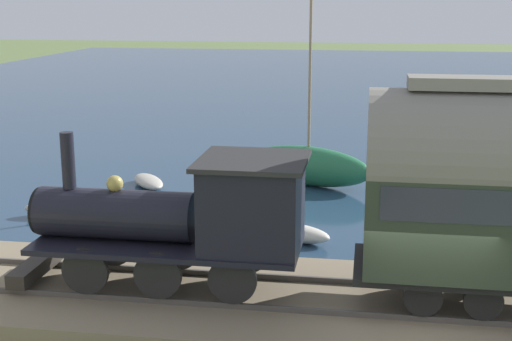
{
  "coord_description": "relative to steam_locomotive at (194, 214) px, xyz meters",
  "views": [
    {
      "loc": [
        -13.3,
        1.23,
        6.76
      ],
      "look_at": [
        3.53,
        3.89,
        2.63
      ],
      "focal_mm": 50.0,
      "sensor_mm": 36.0,
      "label": 1
    }
  ],
  "objects": [
    {
      "name": "rowboat_far_out",
      "position": [
        10.32,
        4.31,
        -2.1
      ],
      "size": [
        2.28,
        1.94,
        0.39
      ],
      "rotation": [
        0.0,
        0.0,
        -0.97
      ],
      "color": "#B7B2A3",
      "rests_on": "harbor_water"
    },
    {
      "name": "rail_embankment",
      "position": [
        -0.0,
        -4.79,
        -2.02
      ],
      "size": [
        4.68,
        56.0,
        0.69
      ],
      "color": "#84755B",
      "rests_on": "ground"
    },
    {
      "name": "rowboat_mid_harbor",
      "position": [
        6.46,
        5.79,
        -2.03
      ],
      "size": [
        1.31,
        2.74,
        0.54
      ],
      "rotation": [
        0.0,
        0.0,
        0.24
      ],
      "color": "#B7B2A3",
      "rests_on": "harbor_water"
    },
    {
      "name": "harbor_water",
      "position": [
        42.64,
        -4.79,
        -2.3
      ],
      "size": [
        80.0,
        80.0,
        0.01
      ],
      "color": "navy",
      "rests_on": "ground"
    },
    {
      "name": "rowboat_off_pier",
      "position": [
        5.11,
        -1.66,
        -2.04
      ],
      "size": [
        1.42,
        2.24,
        0.51
      ],
      "rotation": [
        0.0,
        0.0,
        -0.35
      ],
      "color": "beige",
      "rests_on": "harbor_water"
    },
    {
      "name": "sailboat_green",
      "position": [
        11.47,
        -1.48,
        -1.53
      ],
      "size": [
        2.96,
        5.03,
        8.07
      ],
      "rotation": [
        0.0,
        0.0,
        -0.38
      ],
      "color": "#236B42",
      "rests_on": "harbor_water"
    },
    {
      "name": "rowboat_near_shore",
      "position": [
        6.99,
        1.75,
        -2.11
      ],
      "size": [
        2.24,
        2.01,
        0.37
      ],
      "rotation": [
        0.0,
        0.0,
        -0.93
      ],
      "color": "silver",
      "rests_on": "harbor_water"
    },
    {
      "name": "steam_locomotive",
      "position": [
        0.0,
        0.0,
        0.0
      ],
      "size": [
        2.27,
        6.31,
        3.29
      ],
      "color": "black",
      "rests_on": "rail_embankment"
    }
  ]
}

